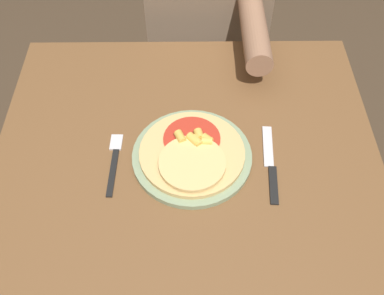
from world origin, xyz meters
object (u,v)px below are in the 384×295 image
at_px(dining_table, 187,184).
at_px(plate, 192,156).
at_px(fork, 114,160).
at_px(knife, 271,165).
at_px(pizza, 192,153).
at_px(person_diner, 208,21).

xyz_separation_m(dining_table, plate, (0.01, -0.02, 0.15)).
xyz_separation_m(fork, knife, (0.36, -0.02, -0.00)).
bearing_deg(plate, pizza, -82.79).
xyz_separation_m(plate, fork, (-0.18, -0.01, -0.00)).
distance_m(plate, person_diner, 0.63).
height_order(plate, fork, plate).
relative_size(fork, person_diner, 0.15).
relative_size(plate, fork, 1.58).
bearing_deg(knife, fork, 177.21).
height_order(plate, knife, plate).
relative_size(knife, person_diner, 0.19).
xyz_separation_m(knife, person_diner, (-0.12, 0.64, -0.08)).
xyz_separation_m(dining_table, fork, (-0.17, -0.02, 0.14)).
bearing_deg(pizza, fork, -179.96).
bearing_deg(fork, dining_table, 8.16).
height_order(dining_table, person_diner, person_diner).
bearing_deg(dining_table, knife, -12.26).
distance_m(dining_table, person_diner, 0.61).
height_order(knife, person_diner, person_diner).
relative_size(pizza, fork, 1.39).
distance_m(dining_table, pizza, 0.17).
distance_m(pizza, fork, 0.18).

